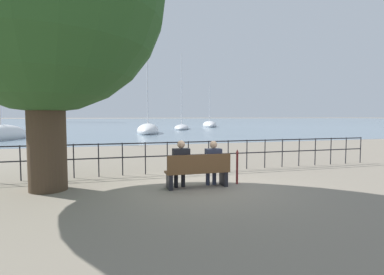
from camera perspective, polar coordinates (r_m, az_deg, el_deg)
name	(u,v)px	position (r m, az deg, el deg)	size (l,w,h in m)	color
ground_plane	(197,187)	(8.08, 1.00, -9.43)	(1000.00, 1000.00, 0.00)	gray
harbor_water	(109,120)	(169.71, -15.45, 3.22)	(600.00, 300.00, 0.01)	slate
park_bench	(198,172)	(7.94, 1.14, -6.52)	(1.71, 0.45, 0.90)	brown
seated_person_left	(181,162)	(7.84, -2.14, -4.71)	(0.43, 0.35, 1.26)	black
seated_person_right	(213,161)	(8.11, 4.00, -4.53)	(0.42, 0.35, 1.23)	#2D3347
promenade_railing	(178,152)	(10.04, -2.69, -2.77)	(15.30, 0.04, 1.05)	black
closed_umbrella	(237,165)	(8.45, 8.60, -5.12)	(0.09, 0.09, 0.98)	maroon
sailboat_0	(1,135)	(29.00, -32.63, 0.45)	(4.06, 6.47, 11.94)	white
sailboat_1	(148,130)	(34.09, -8.39, 1.38)	(3.57, 7.56, 9.67)	white
sailboat_2	(182,127)	(45.22, -1.98, 1.95)	(4.32, 8.64, 11.55)	silver
sailboat_3	(51,127)	(52.23, -25.32, 1.87)	(2.87, 9.03, 9.65)	silver
sailboat_5	(210,125)	(55.68, 3.35, 2.39)	(4.24, 8.44, 7.96)	silver
harbor_lighthouse	(49,87)	(118.06, -25.57, 8.76)	(5.02, 5.02, 26.82)	beige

